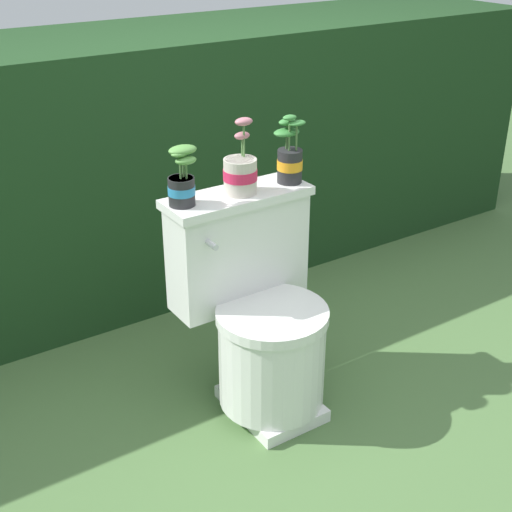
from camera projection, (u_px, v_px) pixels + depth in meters
ground_plane at (270, 407)px, 2.59m from camera, size 12.00×12.00×0.00m
hedge_backdrop at (122, 166)px, 3.23m from camera, size 4.37×0.80×1.15m
toilet at (260, 316)px, 2.49m from camera, size 0.52×0.50×0.77m
potted_plant_left at (182, 181)px, 2.27m from camera, size 0.10×0.09×0.20m
potted_plant_midleft at (240, 172)px, 2.37m from camera, size 0.11×0.11×0.25m
potted_plant_middle at (290, 157)px, 2.45m from camera, size 0.10×0.10×0.24m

